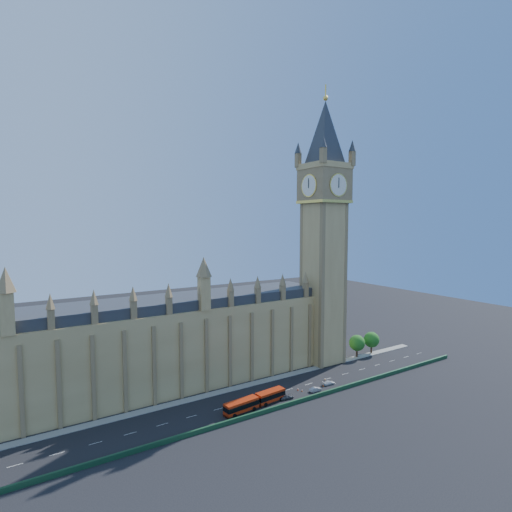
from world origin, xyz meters
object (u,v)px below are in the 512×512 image
red_bus (255,401)px  car_silver (315,389)px  car_grey (286,397)px  car_white (329,383)px

red_bus → car_silver: size_ratio=5.05×
car_grey → red_bus: bearing=95.8°
car_grey → car_white: bearing=-78.3°
car_grey → car_white: size_ratio=1.00×
car_silver → car_white: bearing=-74.6°
car_white → car_grey: bearing=98.9°
red_bus → car_silver: 21.08m
car_grey → car_white: car_grey is taller
red_bus → car_grey: red_bus is taller
car_silver → car_grey: bearing=90.3°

